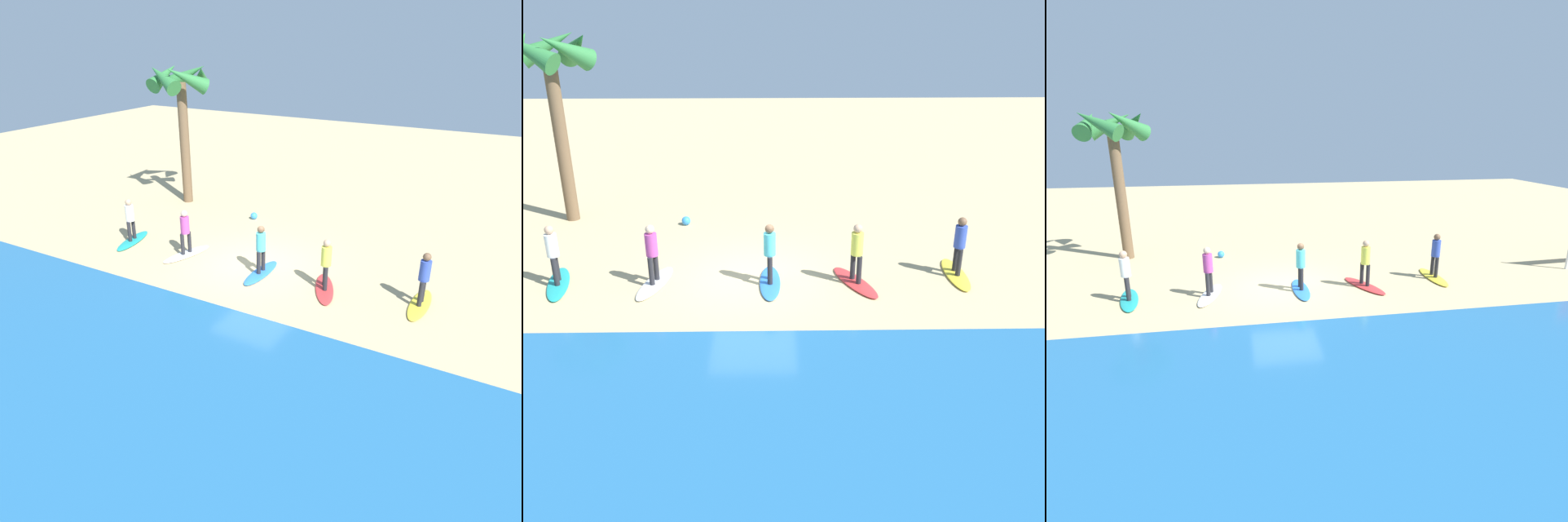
{
  "view_description": "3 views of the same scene",
  "coord_description": "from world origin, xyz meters",
  "views": [
    {
      "loc": [
        -7.76,
        13.52,
        7.46
      ],
      "look_at": [
        -0.95,
        1.29,
        0.92
      ],
      "focal_mm": 34.05,
      "sensor_mm": 36.0,
      "label": 1
    },
    {
      "loc": [
        -0.62,
        14.89,
        7.28
      ],
      "look_at": [
        -0.87,
        0.65,
        0.77
      ],
      "focal_mm": 40.95,
      "sensor_mm": 36.0,
      "label": 2
    },
    {
      "loc": [
        1.59,
        13.95,
        5.4
      ],
      "look_at": [
        -0.73,
        0.45,
        1.08
      ],
      "focal_mm": 28.68,
      "sensor_mm": 36.0,
      "label": 3
    }
  ],
  "objects": [
    {
      "name": "surfer_white",
      "position": [
        2.62,
        0.45,
        1.04
      ],
      "size": [
        0.32,
        0.45,
        1.64
      ],
      "color": "#232328",
      "rests_on": "surfboard_white"
    },
    {
      "name": "surfboard_red",
      "position": [
        -2.81,
        0.49,
        0.04
      ],
      "size": [
        1.37,
        2.14,
        0.09
      ],
      "primitive_type": "ellipsoid",
      "rotation": [
        0.0,
        0.0,
        1.99
      ],
      "color": "red",
      "rests_on": "ground"
    },
    {
      "name": "surfboard_blue",
      "position": [
        -0.5,
        0.47,
        0.04
      ],
      "size": [
        0.58,
        2.1,
        0.09
      ],
      "primitive_type": "ellipsoid",
      "rotation": [
        0.0,
        0.0,
        1.58
      ],
      "color": "blue",
      "rests_on": "ground"
    },
    {
      "name": "surfboard_teal",
      "position": [
        5.23,
        0.44,
        0.04
      ],
      "size": [
        0.99,
        2.17,
        0.09
      ],
      "primitive_type": "ellipsoid",
      "rotation": [
        0.0,
        0.0,
        1.78
      ],
      "color": "teal",
      "rests_on": "ground"
    },
    {
      "name": "surfer_red",
      "position": [
        -2.81,
        0.49,
        1.04
      ],
      "size": [
        0.32,
        0.43,
        1.64
      ],
      "color": "#232328",
      "rests_on": "surfboard_red"
    },
    {
      "name": "surfer_yellow",
      "position": [
        -5.69,
        0.04,
        1.04
      ],
      "size": [
        0.32,
        0.46,
        1.64
      ],
      "color": "#232328",
      "rests_on": "surfboard_yellow"
    },
    {
      "name": "beach_ball",
      "position": [
        2.36,
        -4.06,
        0.15
      ],
      "size": [
        0.3,
        0.3,
        0.3
      ],
      "primitive_type": "sphere",
      "color": "#338CE5",
      "rests_on": "ground"
    },
    {
      "name": "surfer_teal",
      "position": [
        5.23,
        0.44,
        1.04
      ],
      "size": [
        0.32,
        0.45,
        1.64
      ],
      "color": "#232328",
      "rests_on": "surfboard_teal"
    },
    {
      "name": "palm_tree",
      "position": [
        6.37,
        -4.7,
        5.08
      ],
      "size": [
        2.88,
        3.03,
        6.35
      ],
      "color": "brown",
      "rests_on": "ground"
    },
    {
      "name": "ground_plane",
      "position": [
        0.0,
        0.0,
        0.0
      ],
      "size": [
        60.0,
        60.0,
        0.0
      ],
      "primitive_type": "plane",
      "color": "tan"
    },
    {
      "name": "surfboard_white",
      "position": [
        2.62,
        0.45,
        0.04
      ],
      "size": [
        1.04,
        2.17,
        0.09
      ],
      "primitive_type": "ellipsoid",
      "rotation": [
        0.0,
        0.0,
        1.33
      ],
      "color": "white",
      "rests_on": "ground"
    },
    {
      "name": "surfboard_yellow",
      "position": [
        -5.69,
        0.04,
        0.04
      ],
      "size": [
        0.58,
        2.11,
        0.09
      ],
      "primitive_type": "ellipsoid",
      "rotation": [
        0.0,
        0.0,
        1.58
      ],
      "color": "yellow",
      "rests_on": "ground"
    },
    {
      "name": "surfer_blue",
      "position": [
        -0.5,
        0.47,
        1.04
      ],
      "size": [
        0.32,
        0.46,
        1.64
      ],
      "color": "#232328",
      "rests_on": "surfboard_blue"
    }
  ]
}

